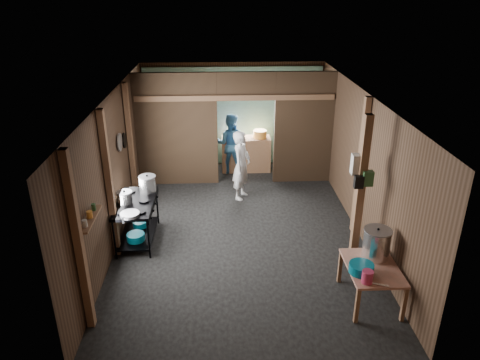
{
  "coord_description": "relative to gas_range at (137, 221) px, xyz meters",
  "views": [
    {
      "loc": [
        -0.35,
        -7.62,
        4.37
      ],
      "look_at": [
        0.0,
        -0.2,
        1.1
      ],
      "focal_mm": 33.64,
      "sensor_mm": 36.0,
      "label": 1
    }
  ],
  "objects": [
    {
      "name": "floor",
      "position": [
        1.88,
        0.36,
        -0.39
      ],
      "size": [
        4.5,
        7.0,
        0.0
      ],
      "primitive_type": "cube",
      "color": "#292929",
      "rests_on": "ground"
    },
    {
      "name": "ceiling",
      "position": [
        1.88,
        0.36,
        2.21
      ],
      "size": [
        4.5,
        7.0,
        0.0
      ],
      "primitive_type": "cube",
      "color": "#353230",
      "rests_on": "ground"
    },
    {
      "name": "wall_back",
      "position": [
        1.88,
        3.86,
        0.91
      ],
      "size": [
        4.5,
        0.0,
        2.6
      ],
      "primitive_type": "cube",
      "color": "#4F3727",
      "rests_on": "ground"
    },
    {
      "name": "wall_front",
      "position": [
        1.88,
        -3.14,
        0.91
      ],
      "size": [
        4.5,
        0.0,
        2.6
      ],
      "primitive_type": "cube",
      "color": "#4F3727",
      "rests_on": "ground"
    },
    {
      "name": "wall_left",
      "position": [
        -0.37,
        0.36,
        0.91
      ],
      "size": [
        0.0,
        7.0,
        2.6
      ],
      "primitive_type": "cube",
      "color": "#4F3727",
      "rests_on": "ground"
    },
    {
      "name": "wall_right",
      "position": [
        4.13,
        0.36,
        0.91
      ],
      "size": [
        0.0,
        7.0,
        2.6
      ],
      "primitive_type": "cube",
      "color": "#4F3727",
      "rests_on": "ground"
    },
    {
      "name": "partition_left",
      "position": [
        0.55,
        2.56,
        0.91
      ],
      "size": [
        1.85,
        0.1,
        2.6
      ],
      "primitive_type": "cube",
      "color": "#483321",
      "rests_on": "floor"
    },
    {
      "name": "partition_right",
      "position": [
        3.46,
        2.56,
        0.91
      ],
      "size": [
        1.35,
        0.1,
        2.6
      ],
      "primitive_type": "cube",
      "color": "#483321",
      "rests_on": "floor"
    },
    {
      "name": "partition_header",
      "position": [
        2.13,
        2.56,
        1.91
      ],
      "size": [
        1.3,
        0.1,
        0.6
      ],
      "primitive_type": "cube",
      "color": "#483321",
      "rests_on": "wall_back"
    },
    {
      "name": "turquoise_panel",
      "position": [
        1.88,
        3.8,
        0.86
      ],
      "size": [
        4.4,
        0.06,
        2.5
      ],
      "primitive_type": "cube",
      "color": "#81C9BD",
      "rests_on": "wall_back"
    },
    {
      "name": "back_counter",
      "position": [
        2.18,
        3.31,
        0.03
      ],
      "size": [
        1.2,
        0.5,
        0.85
      ],
      "primitive_type": "cube",
      "color": "brown",
      "rests_on": "floor"
    },
    {
      "name": "wall_clock",
      "position": [
        2.13,
        3.76,
        1.51
      ],
      "size": [
        0.2,
        0.03,
        0.2
      ],
      "primitive_type": "cylinder",
      "rotation": [
        1.57,
        0.0,
        0.0
      ],
      "color": "silver",
      "rests_on": "wall_back"
    },
    {
      "name": "post_left_a",
      "position": [
        -0.3,
        -2.24,
        0.91
      ],
      "size": [
        0.1,
        0.12,
        2.6
      ],
      "primitive_type": "cube",
      "color": "brown",
      "rests_on": "floor"
    },
    {
      "name": "post_left_b",
      "position": [
        -0.3,
        -0.44,
        0.91
      ],
      "size": [
        0.1,
        0.12,
        2.6
      ],
      "primitive_type": "cube",
      "color": "brown",
      "rests_on": "floor"
    },
    {
      "name": "post_left_c",
      "position": [
        -0.3,
        1.56,
        0.91
      ],
      "size": [
        0.1,
        0.12,
        2.6
      ],
      "primitive_type": "cube",
      "color": "brown",
      "rests_on": "floor"
    },
    {
      "name": "post_right",
      "position": [
        4.06,
        0.16,
        0.91
      ],
      "size": [
        0.1,
        0.12,
        2.6
      ],
      "primitive_type": "cube",
      "color": "brown",
      "rests_on": "floor"
    },
    {
      "name": "post_free",
      "position": [
        3.73,
        -0.94,
        0.91
      ],
      "size": [
        0.12,
        0.12,
        2.6
      ],
      "primitive_type": "cube",
      "color": "brown",
      "rests_on": "floor"
    },
    {
      "name": "cross_beam",
      "position": [
        1.88,
        2.51,
        1.66
      ],
      "size": [
        4.4,
        0.12,
        0.12
      ],
      "primitive_type": "cube",
      "color": "brown",
      "rests_on": "wall_left"
    },
    {
      "name": "pan_lid_big",
      "position": [
        -0.33,
        0.76,
        1.26
      ],
      "size": [
        0.03,
        0.34,
        0.34
      ],
      "primitive_type": "cylinder",
      "rotation": [
        0.0,
        1.57,
        0.0
      ],
      "color": "gray",
      "rests_on": "wall_left"
    },
    {
      "name": "pan_lid_small",
      "position": [
        -0.33,
        1.16,
        1.16
      ],
      "size": [
        0.03,
        0.3,
        0.3
      ],
      "primitive_type": "cylinder",
      "rotation": [
        0.0,
        1.57,
        0.0
      ],
      "color": "black",
      "rests_on": "wall_left"
    },
    {
      "name": "wall_shelf",
      "position": [
        -0.27,
        -1.74,
        1.01
      ],
      "size": [
        0.14,
        0.8,
        0.03
      ],
      "primitive_type": "cube",
      "color": "brown",
      "rests_on": "wall_left"
    },
    {
      "name": "jar_white",
      "position": [
        -0.27,
        -1.99,
        1.07
      ],
      "size": [
        0.07,
        0.07,
        0.1
      ],
      "primitive_type": "cylinder",
      "color": "silver",
      "rests_on": "wall_shelf"
    },
    {
      "name": "jar_yellow",
      "position": [
        -0.27,
        -1.74,
        1.07
      ],
      "size": [
        0.08,
        0.08,
        0.1
      ],
      "primitive_type": "cylinder",
      "color": "#FDA33D",
      "rests_on": "wall_shelf"
    },
    {
      "name": "jar_green",
      "position": [
        -0.27,
        -1.52,
        1.07
      ],
      "size": [
        0.06,
        0.06,
        0.1
      ],
      "primitive_type": "cylinder",
      "color": "#2E5D32",
      "rests_on": "wall_shelf"
    },
    {
      "name": "bag_white",
      "position": [
        3.68,
        -0.86,
        1.39
      ],
      "size": [
        0.22,
        0.15,
        0.32
      ],
      "primitive_type": "cube",
      "color": "silver",
      "rests_on": "post_free"
    },
    {
      "name": "bag_green",
      "position": [
        3.8,
        -1.0,
        1.21
      ],
      "size": [
        0.16,
        0.12,
        0.24
      ],
      "primitive_type": "cube",
      "color": "#2E5D32",
      "rests_on": "post_free"
    },
    {
      "name": "bag_black",
      "position": [
        3.66,
        -1.02,
        1.16
      ],
      "size": [
        0.14,
        0.1,
        0.2
      ],
      "primitive_type": "cube",
      "color": "black",
      "rests_on": "post_free"
    },
    {
      "name": "gas_range",
      "position": [
        0.0,
        0.0,
        0.0
      ],
      "size": [
        0.69,
        1.33,
        0.79
      ],
      "primitive_type": null,
      "color": "black",
      "rests_on": "floor"
    },
    {
      "name": "prep_table",
      "position": [
        3.71,
        -1.89,
        -0.1
      ],
      "size": [
        0.73,
        1.01,
        0.6
      ],
      "primitive_type": null,
      "color": "tan",
      "rests_on": "floor"
    },
    {
      "name": "stove_pot_large",
      "position": [
        0.17,
        0.44,
        0.54
      ],
      "size": [
        0.41,
        0.41,
        0.32
      ],
      "primitive_type": null,
      "rotation": [
        0.0,
        0.0,
        0.36
      ],
      "color": "silver",
      "rests_on": "gas_range"
    },
    {
      "name": "stove_pot_med",
      "position": [
        -0.17,
        -0.03,
        0.49
      ],
      "size": [
        0.37,
        0.37,
        0.24
      ],
      "primitive_type": null,
      "rotation": [
        0.0,
        0.0,
        -0.44
      ],
      "color": "silver",
      "rests_on": "gas_range"
    },
    {
      "name": "frying_pan",
      "position": [
        0.0,
        -0.53,
        0.42
      ],
      "size": [
        0.45,
        0.61,
        0.07
      ],
      "primitive_type": null,
      "rotation": [
        0.0,
        0.0,
        0.26
      ],
      "color": "gray",
      "rests_on": "gas_range"
    },
    {
      "name": "blue_tub_front",
      "position": [
        0.0,
        -0.27,
        -0.18
      ],
      "size": [
        0.32,
        0.32,
        0.13
      ],
      "primitive_type": "cylinder",
      "color": "#066278",
      "rests_on": "gas_range"
    },
    {
      "name": "blue_tub_back",
      "position": [
        0.0,
        0.23,
        -0.19
      ],
      "size": [
        0.27,
        0.27,
        0.11
      ],
      "primitive_type": "cylinder",
      "color": "#066278",
      "rests_on": "gas_range"
    },
    {
      "name": "stock_pot",
      "position": [
        3.82,
        -1.64,
        0.42
      ],
      "size": [
        0.5,
        0.5,
        0.48
      ],
      "primitive_type": null,
      "rotation": [
        0.0,
        0.0,
        0.25
      ],
      "color": "silver",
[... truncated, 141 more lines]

